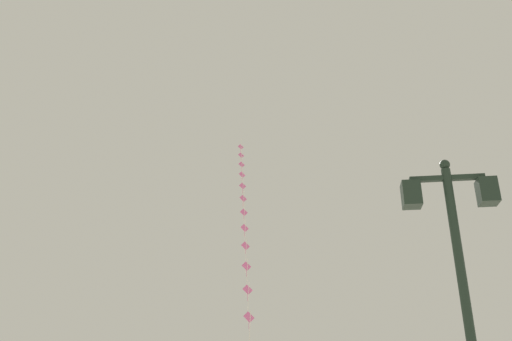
% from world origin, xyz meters
% --- Properties ---
extents(twin_lantern_lamp_post, '(1.42, 0.28, 5.02)m').
position_xyz_m(twin_lantern_lamp_post, '(1.96, 7.33, 3.47)').
color(twin_lantern_lamp_post, '#1E2D23').
rests_on(twin_lantern_lamp_post, ground_plane).
extents(kite_train, '(4.11, 21.66, 21.92)m').
position_xyz_m(kite_train, '(-4.33, 29.37, 11.35)').
color(kite_train, brown).
rests_on(kite_train, ground_plane).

